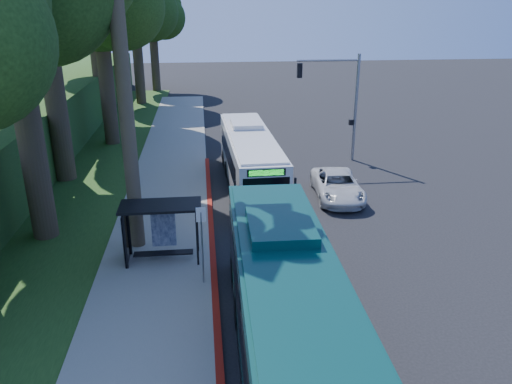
{
  "coord_description": "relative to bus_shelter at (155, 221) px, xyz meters",
  "views": [
    {
      "loc": [
        -5.22,
        -21.51,
        10.03
      ],
      "look_at": [
        -2.75,
        1.0,
        1.39
      ],
      "focal_mm": 35.0,
      "sensor_mm": 36.0,
      "label": 1
    }
  ],
  "objects": [
    {
      "name": "ground",
      "position": [
        7.26,
        2.86,
        -1.81
      ],
      "size": [
        140.0,
        140.0,
        0.0
      ],
      "primitive_type": "plane",
      "color": "black",
      "rests_on": "ground"
    },
    {
      "name": "sidewalk",
      "position": [
        -0.04,
        2.86,
        -1.75
      ],
      "size": [
        4.5,
        70.0,
        0.12
      ],
      "primitive_type": "cube",
      "color": "gray",
      "rests_on": "ground"
    },
    {
      "name": "red_curb",
      "position": [
        2.26,
        -1.14,
        -1.74
      ],
      "size": [
        0.25,
        30.0,
        0.13
      ],
      "primitive_type": "cube",
      "color": "maroon",
      "rests_on": "ground"
    },
    {
      "name": "grass_verge",
      "position": [
        -5.74,
        7.86,
        -1.78
      ],
      "size": [
        8.0,
        70.0,
        0.06
      ],
      "primitive_type": "cube",
      "color": "#234719",
      "rests_on": "ground"
    },
    {
      "name": "bus_shelter",
      "position": [
        0.0,
        0.0,
        0.0
      ],
      "size": [
        3.2,
        1.51,
        2.55
      ],
      "color": "black",
      "rests_on": "ground"
    },
    {
      "name": "stop_sign_pole",
      "position": [
        1.86,
        -2.14,
        0.28
      ],
      "size": [
        0.35,
        0.06,
        3.17
      ],
      "color": "gray",
      "rests_on": "ground"
    },
    {
      "name": "traffic_signal_pole",
      "position": [
        11.04,
        12.86,
        2.62
      ],
      "size": [
        4.1,
        0.3,
        7.0
      ],
      "color": "gray",
      "rests_on": "ground"
    },
    {
      "name": "tree_4",
      "position": [
        -4.14,
        34.84,
        7.92
      ],
      "size": [
        8.4,
        8.0,
        14.14
      ],
      "color": "#382B1E",
      "rests_on": "ground"
    },
    {
      "name": "tree_5",
      "position": [
        -3.16,
        42.84,
        7.16
      ],
      "size": [
        7.35,
        7.0,
        12.86
      ],
      "color": "#382B1E",
      "rests_on": "ground"
    },
    {
      "name": "white_bus",
      "position": [
        4.65,
        8.33,
        -0.11
      ],
      "size": [
        2.82,
        11.7,
        3.47
      ],
      "rotation": [
        0.0,
        0.0,
        0.03
      ],
      "color": "silver",
      "rests_on": "ground"
    },
    {
      "name": "teal_bus",
      "position": [
        4.22,
        -7.16,
        0.09
      ],
      "size": [
        3.02,
        13.08,
        3.89
      ],
      "rotation": [
        0.0,
        0.0,
        -0.02
      ],
      "color": "#093634",
      "rests_on": "ground"
    },
    {
      "name": "pickup",
      "position": [
        9.21,
        6.13,
        -1.1
      ],
      "size": [
        2.69,
        5.25,
        1.42
      ],
      "primitive_type": "imported",
      "rotation": [
        0.0,
        0.0,
        -0.07
      ],
      "color": "silver",
      "rests_on": "ground"
    }
  ]
}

